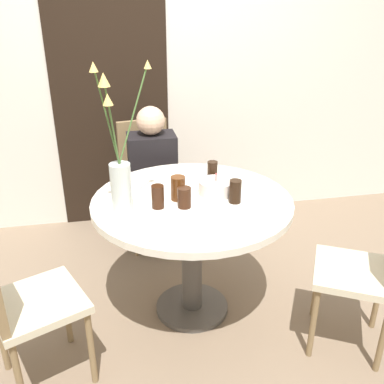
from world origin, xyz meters
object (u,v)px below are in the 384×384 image
at_px(drink_glass_2, 235,191).
at_px(person_boy, 153,185).
at_px(drink_glass_4, 184,197).
at_px(drink_glass_1, 158,197).
at_px(chair_near_front, 18,295).
at_px(side_plate, 228,228).
at_px(flower_vase, 120,174).
at_px(chair_far_back, 373,263).
at_px(drink_glass_3, 178,188).
at_px(drink_glass_0, 212,173).
at_px(birthday_cake, 216,187).
at_px(chair_right_flank, 147,174).

distance_m(drink_glass_2, person_boy, 1.00).
xyz_separation_m(drink_glass_2, drink_glass_4, (-0.28, -0.01, -0.01)).
bearing_deg(drink_glass_1, chair_near_front, -154.97).
xyz_separation_m(side_plate, drink_glass_1, (-0.30, 0.30, 0.06)).
bearing_deg(person_boy, drink_glass_4, -85.35).
bearing_deg(drink_glass_2, side_plate, -112.58).
xyz_separation_m(flower_vase, side_plate, (0.49, -0.29, -0.20)).
distance_m(flower_vase, drink_glass_4, 0.36).
bearing_deg(chair_far_back, person_boy, -113.32).
bearing_deg(drink_glass_3, side_plate, -64.32).
bearing_deg(side_plate, person_boy, 101.42).
xyz_separation_m(chair_far_back, drink_glass_1, (-1.05, 0.40, 0.29)).
height_order(chair_far_back, drink_glass_1, chair_far_back).
bearing_deg(chair_far_back, drink_glass_2, -92.24).
height_order(drink_glass_2, person_boy, person_boy).
bearing_deg(side_plate, drink_glass_2, 67.42).
bearing_deg(side_plate, drink_glass_0, 84.10).
relative_size(birthday_cake, person_boy, 0.18).
xyz_separation_m(side_plate, drink_glass_0, (0.06, 0.55, 0.06)).
bearing_deg(person_boy, chair_near_front, -122.27).
xyz_separation_m(chair_far_back, flower_vase, (-1.23, 0.39, 0.43)).
bearing_deg(chair_right_flank, drink_glass_2, -79.55).
relative_size(drink_glass_2, person_boy, 0.12).
distance_m(drink_glass_3, person_boy, 0.85).
bearing_deg(drink_glass_3, flower_vase, -164.14).
relative_size(chair_near_front, flower_vase, 1.23).
bearing_deg(side_plate, drink_glass_4, 120.85).
relative_size(birthday_cake, drink_glass_4, 1.74).
distance_m(chair_near_front, chair_far_back, 1.74).
relative_size(chair_right_flank, drink_glass_0, 6.84).
bearing_deg(chair_far_back, drink_glass_4, -83.51).
xyz_separation_m(chair_far_back, side_plate, (-0.75, 0.10, 0.23)).
xyz_separation_m(chair_right_flank, drink_glass_2, (0.38, -1.05, 0.29)).
xyz_separation_m(drink_glass_0, drink_glass_1, (-0.36, -0.26, -0.01)).
xyz_separation_m(chair_near_front, drink_glass_2, (1.11, 0.31, 0.29)).
xyz_separation_m(chair_right_flank, side_plate, (0.26, -1.32, 0.23)).
bearing_deg(birthday_cake, flower_vase, -167.51).
relative_size(drink_glass_0, drink_glass_4, 1.24).
bearing_deg(chair_far_back, chair_near_front, -63.51).
height_order(drink_glass_0, drink_glass_4, drink_glass_0).
distance_m(chair_far_back, person_boy, 1.61).
bearing_deg(drink_glass_3, drink_glass_4, -80.57).
bearing_deg(flower_vase, side_plate, -30.37).
bearing_deg(birthday_cake, side_plate, -95.77).
bearing_deg(chair_near_front, flower_vase, -81.99).
height_order(chair_near_front, drink_glass_3, chair_near_front).
xyz_separation_m(chair_near_front, chair_far_back, (1.74, -0.08, 0.00)).
distance_m(chair_far_back, birthday_cake, 0.91).
distance_m(chair_far_back, drink_glass_0, 1.00).
height_order(drink_glass_1, drink_glass_4, drink_glass_1).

